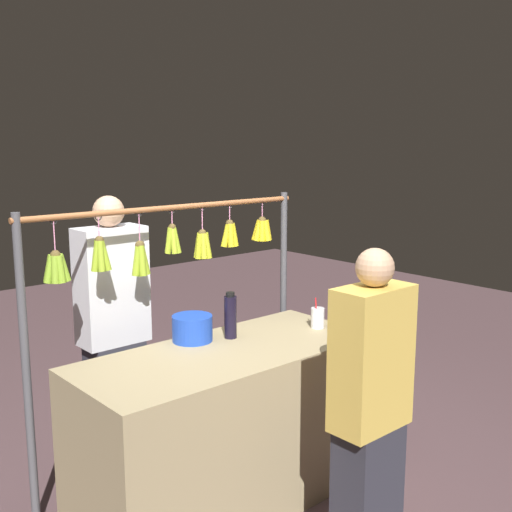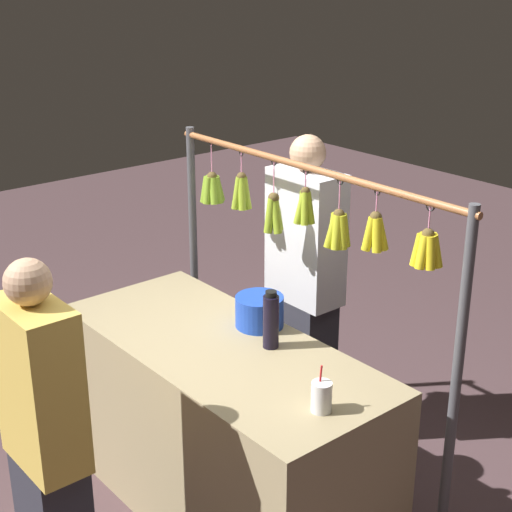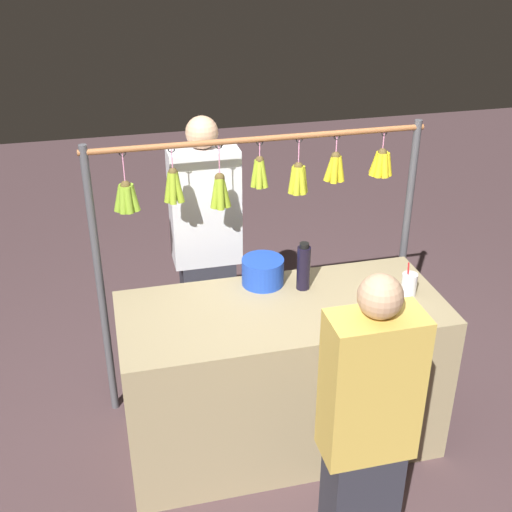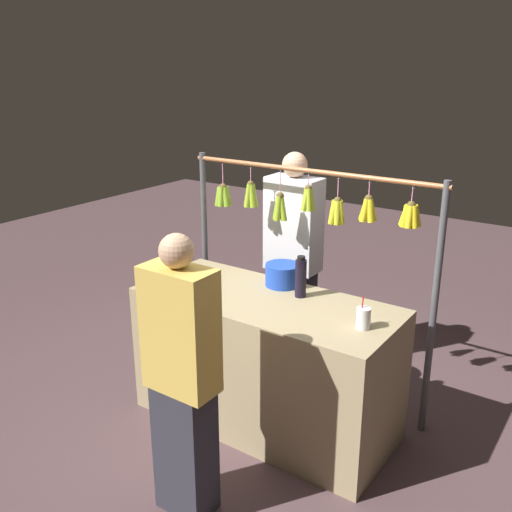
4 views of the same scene
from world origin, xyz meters
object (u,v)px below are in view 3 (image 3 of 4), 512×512
at_px(blue_bucket, 263,271).
at_px(vendor_person, 207,255).
at_px(drink_cup, 409,284).
at_px(water_bottle, 303,267).
at_px(customer_person, 365,443).

height_order(blue_bucket, vendor_person, vendor_person).
distance_m(blue_bucket, drink_cup, 0.78).
bearing_deg(blue_bucket, vendor_person, -65.99).
xyz_separation_m(blue_bucket, drink_cup, (-0.72, 0.30, -0.01)).
bearing_deg(water_bottle, blue_bucket, -26.95).
distance_m(water_bottle, vendor_person, 0.76).
bearing_deg(water_bottle, vendor_person, -55.08).
bearing_deg(water_bottle, customer_person, 86.78).
relative_size(water_bottle, drink_cup, 1.44).
height_order(water_bottle, blue_bucket, water_bottle).
bearing_deg(drink_cup, customer_person, 56.07).
relative_size(blue_bucket, vendor_person, 0.13).
distance_m(blue_bucket, customer_person, 1.18).
bearing_deg(drink_cup, water_bottle, -20.59).
bearing_deg(vendor_person, drink_cup, 139.72).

